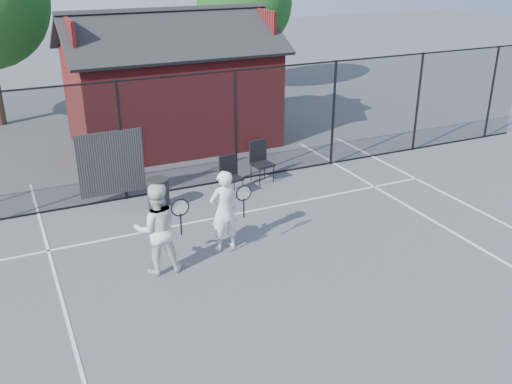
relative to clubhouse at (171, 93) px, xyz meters
name	(u,v)px	position (x,y,z in m)	size (l,w,h in m)	color
ground	(291,276)	(-0.50, -9.00, -1.61)	(80.00, 80.00, 0.00)	#484C53
court_lines	(328,312)	(-0.50, -10.32, -1.60)	(11.02, 18.00, 0.01)	silver
fence	(188,135)	(-0.80, -4.00, -0.16)	(22.04, 3.00, 3.00)	black
clubhouse	(171,93)	(0.00, 0.00, 0.00)	(6.50, 4.36, 4.19)	maroon
tree_right	(244,3)	(5.00, 5.50, 2.10)	(3.97, 3.97, 5.70)	black
player_front	(224,211)	(-1.24, -7.45, -0.73)	(0.80, 0.61, 1.74)	white
player_back	(157,229)	(-2.72, -7.73, -0.70)	(1.02, 0.80, 1.82)	silver
chair_left	(232,177)	(-0.01, -4.90, -1.11)	(0.48, 0.50, 1.00)	black
chair_right	(262,162)	(1.09, -4.40, -1.06)	(0.52, 0.55, 1.09)	black
waste_bin	(158,194)	(-1.92, -4.90, -1.23)	(0.52, 0.52, 0.76)	black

